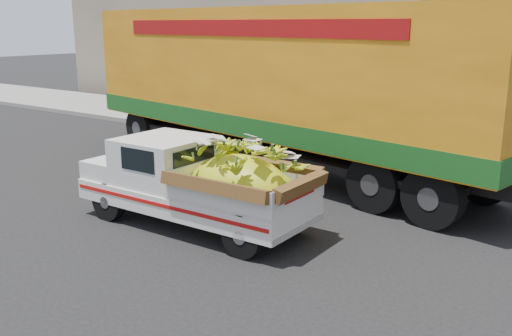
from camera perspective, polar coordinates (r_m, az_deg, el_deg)
The scene contains 6 objects.
ground at distance 11.03m, azimuth -12.70°, elevation -4.31°, with size 100.00×100.00×0.00m, color black.
curb at distance 16.15m, azimuth 5.62°, elevation 2.15°, with size 60.00×0.25×0.15m, color gray.
sidewalk at distance 17.97m, azimuth 9.02°, elevation 3.26°, with size 60.00×4.00×0.14m, color gray.
building_left at distance 26.91m, azimuth -0.45°, elevation 12.26°, with size 18.00×6.00×5.00m, color gray.
pickup_truck at distance 9.69m, azimuth -4.76°, elevation -1.62°, with size 4.30×1.63×1.50m.
semi_trailer at distance 13.51m, azimuth 2.38°, elevation 8.62°, with size 12.08×4.67×3.80m.
Camera 1 is at (7.94, -6.84, 3.45)m, focal length 40.00 mm.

